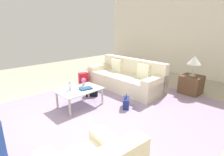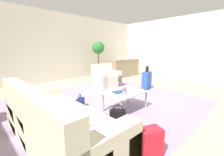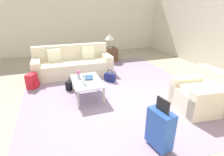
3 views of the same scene
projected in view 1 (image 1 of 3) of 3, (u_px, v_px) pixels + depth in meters
ground_plane at (78, 119)px, 3.67m from camera, size 12.00×12.00×0.00m
wall_left at (189, 35)px, 6.60m from camera, size 0.12×8.00×3.10m
area_rug at (106, 113)px, 3.93m from camera, size 5.20×4.40×0.01m
couch at (127, 79)px, 5.46m from camera, size 0.99×2.42×0.90m
coffee_table at (80, 92)px, 4.17m from camera, size 1.02×0.67×0.44m
water_bottle at (70, 87)px, 4.07m from camera, size 0.06×0.06×0.20m
coffee_table_book at (86, 88)px, 4.18m from camera, size 0.32×0.24×0.03m
flower_vase at (83, 81)px, 4.37m from camera, size 0.11×0.11×0.21m
side_table at (191, 84)px, 5.04m from camera, size 0.55×0.55×0.53m
table_lamp at (194, 61)px, 4.84m from camera, size 0.37×0.37×0.56m
handbag_navy at (126, 102)px, 4.17m from camera, size 0.34×0.31×0.36m
handbag_black at (92, 92)px, 4.85m from camera, size 0.33×0.33×0.36m
backpack_red at (83, 79)px, 5.78m from camera, size 0.36×0.33×0.40m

